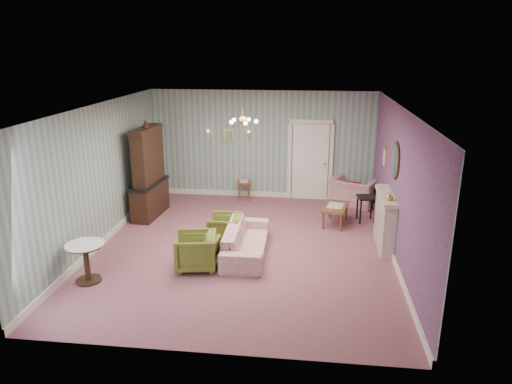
# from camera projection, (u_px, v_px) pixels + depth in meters

# --- Properties ---
(floor) EXTENTS (7.00, 7.00, 0.00)m
(floor) POSITION_uv_depth(u_px,v_px,m) (244.00, 248.00, 9.72)
(floor) COLOR #915462
(floor) RESTS_ON ground
(ceiling) EXTENTS (7.00, 7.00, 0.00)m
(ceiling) POSITION_uv_depth(u_px,v_px,m) (243.00, 107.00, 8.85)
(ceiling) COLOR white
(ceiling) RESTS_ON ground
(wall_back) EXTENTS (6.00, 0.00, 6.00)m
(wall_back) POSITION_uv_depth(u_px,v_px,m) (262.00, 145.00, 12.60)
(wall_back) COLOR gray
(wall_back) RESTS_ON ground
(wall_front) EXTENTS (6.00, 0.00, 6.00)m
(wall_front) POSITION_uv_depth(u_px,v_px,m) (205.00, 256.00, 5.97)
(wall_front) COLOR gray
(wall_front) RESTS_ON ground
(wall_left) EXTENTS (0.00, 7.00, 7.00)m
(wall_left) POSITION_uv_depth(u_px,v_px,m) (99.00, 176.00, 9.62)
(wall_left) COLOR gray
(wall_left) RESTS_ON ground
(wall_right) EXTENTS (0.00, 7.00, 7.00)m
(wall_right) POSITION_uv_depth(u_px,v_px,m) (399.00, 186.00, 8.95)
(wall_right) COLOR gray
(wall_right) RESTS_ON ground
(wall_right_floral) EXTENTS (0.00, 7.00, 7.00)m
(wall_right_floral) POSITION_uv_depth(u_px,v_px,m) (398.00, 186.00, 8.95)
(wall_right_floral) COLOR #B95C8C
(wall_right_floral) RESTS_ON ground
(door) EXTENTS (1.12, 0.12, 2.16)m
(door) POSITION_uv_depth(u_px,v_px,m) (310.00, 160.00, 12.53)
(door) COLOR white
(door) RESTS_ON floor
(olive_chair_a) EXTENTS (0.62, 0.66, 0.65)m
(olive_chair_a) POSITION_uv_depth(u_px,v_px,m) (201.00, 252.00, 8.78)
(olive_chair_a) COLOR #636925
(olive_chair_a) RESTS_ON floor
(olive_chair_b) EXTENTS (0.79, 0.83, 0.75)m
(olive_chair_b) POSITION_uv_depth(u_px,v_px,m) (196.00, 250.00, 8.74)
(olive_chair_b) COLOR #636925
(olive_chair_b) RESTS_ON floor
(olive_chair_c) EXTENTS (0.62, 0.66, 0.68)m
(olive_chair_c) POSITION_uv_depth(u_px,v_px,m) (225.00, 228.00, 9.89)
(olive_chair_c) COLOR #636925
(olive_chair_c) RESTS_ON floor
(sofa_chintz) EXTENTS (0.62, 2.02, 0.79)m
(sofa_chintz) POSITION_uv_depth(u_px,v_px,m) (246.00, 236.00, 9.32)
(sofa_chintz) COLOR #A4425D
(sofa_chintz) RESTS_ON floor
(wingback_chair) EXTENTS (1.32, 1.14, 0.97)m
(wingback_chair) POSITION_uv_depth(u_px,v_px,m) (355.00, 187.00, 12.21)
(wingback_chair) COLOR #A4425D
(wingback_chair) RESTS_ON floor
(dresser) EXTENTS (0.59, 1.43, 2.32)m
(dresser) POSITION_uv_depth(u_px,v_px,m) (148.00, 170.00, 11.24)
(dresser) COLOR black
(dresser) RESTS_ON floor
(fireplace) EXTENTS (0.30, 1.40, 1.16)m
(fireplace) POSITION_uv_depth(u_px,v_px,m) (385.00, 221.00, 9.61)
(fireplace) COLOR beige
(fireplace) RESTS_ON floor
(mantel_vase) EXTENTS (0.15, 0.15, 0.15)m
(mantel_vase) POSITION_uv_depth(u_px,v_px,m) (389.00, 196.00, 9.03)
(mantel_vase) COLOR gold
(mantel_vase) RESTS_ON fireplace
(oval_mirror) EXTENTS (0.04, 0.76, 0.84)m
(oval_mirror) POSITION_uv_depth(u_px,v_px,m) (395.00, 161.00, 9.22)
(oval_mirror) COLOR white
(oval_mirror) RESTS_ON wall_right
(framed_print) EXTENTS (0.04, 0.34, 0.42)m
(framed_print) POSITION_uv_depth(u_px,v_px,m) (385.00, 157.00, 10.57)
(framed_print) COLOR gold
(framed_print) RESTS_ON wall_right
(coffee_table) EXTENTS (0.69, 0.99, 0.46)m
(coffee_table) POSITION_uv_depth(u_px,v_px,m) (335.00, 215.00, 10.95)
(coffee_table) COLOR brown
(coffee_table) RESTS_ON floor
(side_table_black) EXTENTS (0.47, 0.47, 0.63)m
(side_table_black) POSITION_uv_depth(u_px,v_px,m) (366.00, 209.00, 11.08)
(side_table_black) COLOR black
(side_table_black) RESTS_ON floor
(pedestal_table) EXTENTS (0.76, 0.76, 0.73)m
(pedestal_table) POSITION_uv_depth(u_px,v_px,m) (87.00, 263.00, 8.24)
(pedestal_table) COLOR black
(pedestal_table) RESTS_ON floor
(nesting_table) EXTENTS (0.43, 0.50, 0.56)m
(nesting_table) POSITION_uv_depth(u_px,v_px,m) (244.00, 190.00, 12.67)
(nesting_table) COLOR brown
(nesting_table) RESTS_ON floor
(gilt_mirror_back) EXTENTS (0.28, 0.06, 0.36)m
(gilt_mirror_back) POSITION_uv_depth(u_px,v_px,m) (229.00, 135.00, 12.59)
(gilt_mirror_back) COLOR gold
(gilt_mirror_back) RESTS_ON wall_back
(sconce_left) EXTENTS (0.16, 0.12, 0.30)m
(sconce_left) POSITION_uv_depth(u_px,v_px,m) (208.00, 135.00, 12.63)
(sconce_left) COLOR gold
(sconce_left) RESTS_ON wall_back
(sconce_right) EXTENTS (0.16, 0.12, 0.30)m
(sconce_right) POSITION_uv_depth(u_px,v_px,m) (249.00, 136.00, 12.51)
(sconce_right) COLOR gold
(sconce_right) RESTS_ON wall_back
(chandelier) EXTENTS (0.56, 0.56, 0.36)m
(chandelier) POSITION_uv_depth(u_px,v_px,m) (243.00, 121.00, 8.93)
(chandelier) COLOR gold
(chandelier) RESTS_ON ceiling
(burgundy_cushion) EXTENTS (0.41, 0.28, 0.39)m
(burgundy_cushion) POSITION_uv_depth(u_px,v_px,m) (353.00, 189.00, 12.07)
(burgundy_cushion) COLOR maroon
(burgundy_cushion) RESTS_ON wingback_chair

